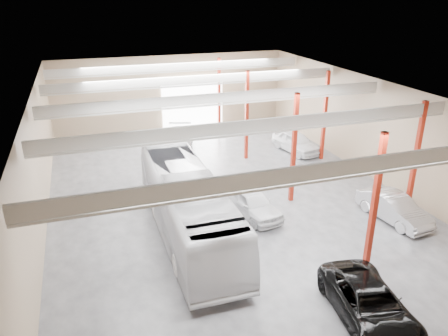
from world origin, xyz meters
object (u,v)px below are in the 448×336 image
car_row_b (183,164)px  car_right_near (394,208)px  black_sedan (370,305)px  car_right_far (296,142)px  car_row_c (179,140)px  coach_bus (188,205)px  car_row_a (252,203)px

car_row_b → car_right_near: (10.04, -10.77, 0.03)m
black_sedan → car_right_near: size_ratio=1.18×
car_row_b → car_right_far: 10.18m
car_row_c → car_right_near: size_ratio=1.19×
car_row_b → car_row_c: size_ratio=0.81×
black_sedan → coach_bus: bearing=129.3°
coach_bus → car_row_c: bearing=79.5°
black_sedan → car_right_far: car_right_far is taller
black_sedan → car_row_c: car_row_c is taller
coach_bus → car_right_near: (11.80, -2.20, -1.04)m
black_sedan → car_right_far: (6.48, 19.16, 0.04)m
black_sedan → car_right_far: bearing=79.8°
car_row_a → car_right_near: 8.29m
black_sedan → car_row_c: bearing=105.2°
car_right_far → car_row_a: bearing=-140.0°
black_sedan → car_row_c: 22.85m
black_sedan → car_row_c: size_ratio=0.99×
car_row_c → car_row_b: bearing=-84.5°
car_right_far → black_sedan: bearing=-119.0°
coach_bus → car_row_c: size_ratio=2.31×
coach_bus → car_row_a: size_ratio=2.81×
car_row_a → car_right_far: bearing=38.9°
car_right_far → car_right_near: bearing=-100.3°
coach_bus → car_right_near: size_ratio=2.74×
coach_bus → car_row_c: 14.07m
car_row_a → car_row_c: bearing=85.3°
car_row_a → car_right_near: size_ratio=0.98×
car_right_near → car_row_b: bearing=126.5°
coach_bus → car_row_a: (4.18, 1.05, -1.04)m
car_row_a → coach_bus: bearing=-177.3°
car_row_b → car_right_far: car_right_far is taller
car_row_b → car_right_far: size_ratio=0.95×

